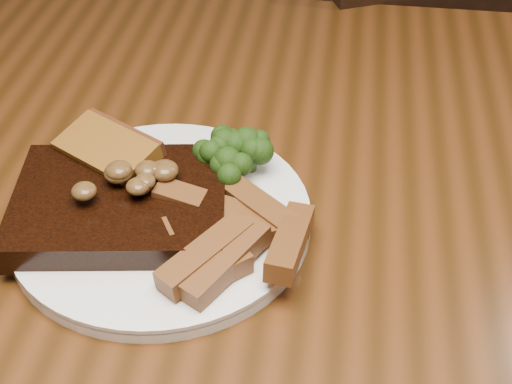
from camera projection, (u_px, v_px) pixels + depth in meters
The scene contains 9 objects.
dining_table at pixel (262, 274), 0.74m from camera, with size 1.60×0.90×0.75m.
chair_far at pixel (406, 102), 1.31m from camera, with size 0.54×0.54×0.87m.
plate at pixel (162, 219), 0.66m from camera, with size 0.28×0.28×0.01m, color white.
steak at pixel (120, 205), 0.65m from camera, with size 0.19×0.15×0.03m, color black.
steak_bone at pixel (99, 260), 0.60m from camera, with size 0.15×0.01×0.02m, color beige.
mushroom_pile at pixel (122, 174), 0.63m from camera, with size 0.07×0.07×0.03m, color brown, non-canonical shape.
garlic_bread at pixel (110, 167), 0.69m from camera, with size 0.10×0.05×0.02m, color brown.
potato_wedges at pixel (239, 226), 0.63m from camera, with size 0.12×0.12×0.02m, color brown, non-canonical shape.
broccoli_cluster at pixel (231, 154), 0.69m from camera, with size 0.07×0.07×0.04m, color #1E3C0D, non-canonical shape.
Camera 1 is at (0.06, -0.50, 1.21)m, focal length 50.00 mm.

